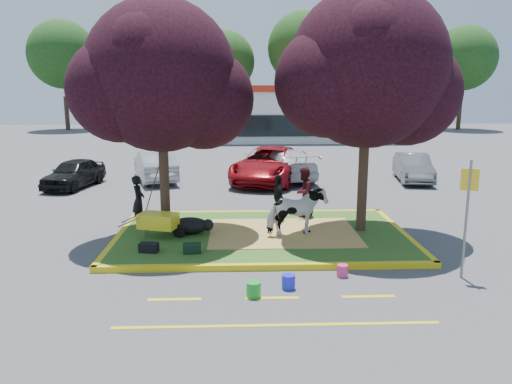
{
  "coord_description": "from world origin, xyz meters",
  "views": [
    {
      "loc": [
        -0.68,
        -13.76,
        4.25
      ],
      "look_at": [
        -0.16,
        0.5,
        1.25
      ],
      "focal_mm": 35.0,
      "sensor_mm": 36.0,
      "label": 1
    }
  ],
  "objects_px": {
    "sign_post": "(467,206)",
    "car_black": "(74,173)",
    "bucket_green": "(254,289)",
    "bucket_pink": "(342,271)",
    "calf": "(189,226)",
    "wheelbarrow": "(159,221)",
    "car_silver": "(155,165)",
    "bucket_blue": "(289,282)",
    "handler": "(139,200)",
    "cow": "(296,212)"
  },
  "relations": [
    {
      "from": "wheelbarrow",
      "to": "car_silver",
      "type": "bearing_deg",
      "value": 116.42
    },
    {
      "from": "calf",
      "to": "car_silver",
      "type": "relative_size",
      "value": 0.26
    },
    {
      "from": "cow",
      "to": "handler",
      "type": "bearing_deg",
      "value": 56.73
    },
    {
      "from": "bucket_pink",
      "to": "car_black",
      "type": "relative_size",
      "value": 0.08
    },
    {
      "from": "cow",
      "to": "sign_post",
      "type": "xyz_separation_m",
      "value": [
        3.46,
        -2.86,
        0.84
      ]
    },
    {
      "from": "wheelbarrow",
      "to": "bucket_green",
      "type": "distance_m",
      "value": 4.53
    },
    {
      "from": "cow",
      "to": "car_black",
      "type": "relative_size",
      "value": 0.45
    },
    {
      "from": "handler",
      "to": "cow",
      "type": "bearing_deg",
      "value": -108.5
    },
    {
      "from": "bucket_pink",
      "to": "car_silver",
      "type": "distance_m",
      "value": 13.75
    },
    {
      "from": "cow",
      "to": "bucket_blue",
      "type": "height_order",
      "value": "cow"
    },
    {
      "from": "car_black",
      "to": "bucket_blue",
      "type": "bearing_deg",
      "value": -42.68
    },
    {
      "from": "handler",
      "to": "wheelbarrow",
      "type": "height_order",
      "value": "handler"
    },
    {
      "from": "cow",
      "to": "car_silver",
      "type": "height_order",
      "value": "cow"
    },
    {
      "from": "bucket_pink",
      "to": "handler",
      "type": "bearing_deg",
      "value": 142.67
    },
    {
      "from": "cow",
      "to": "bucket_pink",
      "type": "xyz_separation_m",
      "value": [
        0.76,
        -2.7,
        -0.7
      ]
    },
    {
      "from": "sign_post",
      "to": "bucket_blue",
      "type": "distance_m",
      "value": 4.31
    },
    {
      "from": "calf",
      "to": "car_black",
      "type": "height_order",
      "value": "car_black"
    },
    {
      "from": "bucket_green",
      "to": "bucket_pink",
      "type": "relative_size",
      "value": 1.16
    },
    {
      "from": "wheelbarrow",
      "to": "bucket_pink",
      "type": "relative_size",
      "value": 6.68
    },
    {
      "from": "calf",
      "to": "wheelbarrow",
      "type": "height_order",
      "value": "wheelbarrow"
    },
    {
      "from": "handler",
      "to": "bucket_pink",
      "type": "height_order",
      "value": "handler"
    },
    {
      "from": "bucket_green",
      "to": "car_black",
      "type": "bearing_deg",
      "value": 121.98
    },
    {
      "from": "calf",
      "to": "car_black",
      "type": "bearing_deg",
      "value": 128.39
    },
    {
      "from": "bucket_green",
      "to": "bucket_pink",
      "type": "xyz_separation_m",
      "value": [
        2.07,
        1.06,
        -0.02
      ]
    },
    {
      "from": "bucket_green",
      "to": "car_silver",
      "type": "bearing_deg",
      "value": 107.29
    },
    {
      "from": "bucket_pink",
      "to": "bucket_blue",
      "type": "xyz_separation_m",
      "value": [
        -1.3,
        -0.66,
        0.02
      ]
    },
    {
      "from": "wheelbarrow",
      "to": "car_black",
      "type": "bearing_deg",
      "value": 137.82
    },
    {
      "from": "bucket_green",
      "to": "bucket_pink",
      "type": "height_order",
      "value": "bucket_green"
    },
    {
      "from": "sign_post",
      "to": "car_black",
      "type": "distance_m",
      "value": 16.38
    },
    {
      "from": "sign_post",
      "to": "car_black",
      "type": "relative_size",
      "value": 0.74
    },
    {
      "from": "handler",
      "to": "bucket_pink",
      "type": "xyz_separation_m",
      "value": [
        5.39,
        -4.11,
        -0.76
      ]
    },
    {
      "from": "bucket_green",
      "to": "car_silver",
      "type": "relative_size",
      "value": 0.07
    },
    {
      "from": "handler",
      "to": "bucket_green",
      "type": "bearing_deg",
      "value": -148.85
    },
    {
      "from": "sign_post",
      "to": "car_silver",
      "type": "xyz_separation_m",
      "value": [
        -8.91,
        12.42,
        -0.97
      ]
    },
    {
      "from": "bucket_blue",
      "to": "car_silver",
      "type": "xyz_separation_m",
      "value": [
        -4.91,
        12.91,
        0.55
      ]
    },
    {
      "from": "car_silver",
      "to": "wheelbarrow",
      "type": "bearing_deg",
      "value": 82.1
    },
    {
      "from": "sign_post",
      "to": "bucket_green",
      "type": "xyz_separation_m",
      "value": [
        -4.77,
        -0.9,
        -1.52
      ]
    },
    {
      "from": "cow",
      "to": "bucket_blue",
      "type": "relative_size",
      "value": 5.25
    },
    {
      "from": "bucket_pink",
      "to": "sign_post",
      "type": "bearing_deg",
      "value": -3.43
    },
    {
      "from": "calf",
      "to": "car_black",
      "type": "relative_size",
      "value": 0.3
    },
    {
      "from": "wheelbarrow",
      "to": "cow",
      "type": "bearing_deg",
      "value": 16.96
    },
    {
      "from": "cow",
      "to": "calf",
      "type": "distance_m",
      "value": 3.07
    },
    {
      "from": "wheelbarrow",
      "to": "bucket_blue",
      "type": "bearing_deg",
      "value": -28.93
    },
    {
      "from": "wheelbarrow",
      "to": "bucket_green",
      "type": "xyz_separation_m",
      "value": [
        2.51,
        -3.74,
        -0.47
      ]
    },
    {
      "from": "sign_post",
      "to": "car_silver",
      "type": "bearing_deg",
      "value": 144.47
    },
    {
      "from": "car_black",
      "to": "car_silver",
      "type": "bearing_deg",
      "value": 36.44
    },
    {
      "from": "calf",
      "to": "bucket_green",
      "type": "bearing_deg",
      "value": -65.47
    },
    {
      "from": "calf",
      "to": "bucket_blue",
      "type": "xyz_separation_m",
      "value": [
        2.47,
        -3.71,
        -0.23
      ]
    },
    {
      "from": "calf",
      "to": "car_black",
      "type": "xyz_separation_m",
      "value": [
        -5.68,
        7.72,
        0.23
      ]
    },
    {
      "from": "bucket_blue",
      "to": "bucket_green",
      "type": "bearing_deg",
      "value": -152.4
    }
  ]
}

